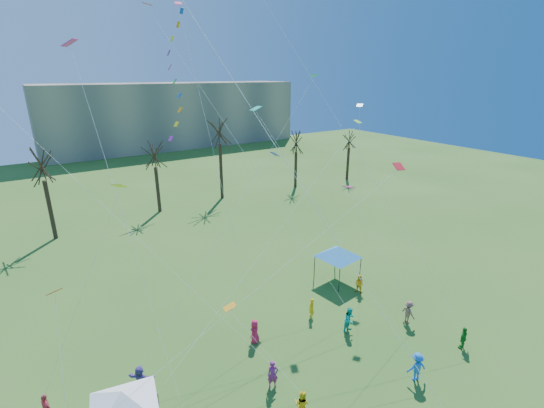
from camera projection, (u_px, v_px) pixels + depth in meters
distant_building at (174, 115)px, 92.32m from camera, size 60.00×14.00×15.00m
bare_tree_row at (156, 158)px, 46.85m from camera, size 68.67×9.12×12.40m
big_box_kite at (181, 64)px, 17.74m from camera, size 4.71×7.46×24.56m
canopy_tent_white at (123, 399)px, 17.72m from camera, size 4.23×4.23×3.22m
canopy_tent_blue at (338, 252)px, 32.36m from camera, size 4.27×4.27×3.23m
festival_crowd at (274, 371)px, 21.89m from camera, size 25.53×9.83×1.85m
small_kites_aloft at (246, 137)px, 25.08m from camera, size 28.31×17.79×33.44m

